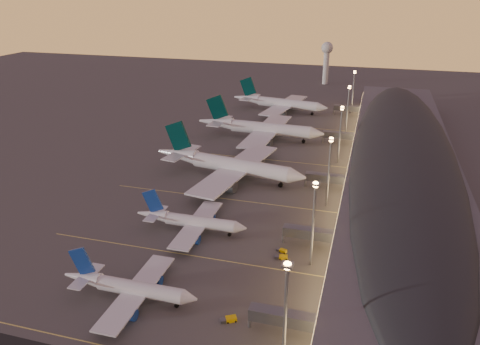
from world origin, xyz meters
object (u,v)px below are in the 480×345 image
object	(u,v)px
airliner_wide_mid	(260,128)
radar_tower	(327,56)
airliner_narrow_north	(191,221)
airliner_wide_near	(228,165)
baggage_tug_d	(282,257)
airliner_narrow_south	(129,288)
baggage_tug_c	(282,251)
airliner_wide_far	(279,103)
baggage_tug_b	(229,319)

from	to	relation	value
airliner_wide_mid	radar_tower	bearing A→B (deg)	86.80
airliner_narrow_north	airliner_wide_near	distance (m)	46.39
baggage_tug_d	airliner_narrow_south	bearing A→B (deg)	-146.09
baggage_tug_c	baggage_tug_d	distance (m)	3.76
airliner_wide_mid	radar_tower	size ratio (longest dim) A/B	2.05
airliner_narrow_south	airliner_wide_mid	bearing A→B (deg)	89.60
airliner_narrow_south	airliner_wide_far	bearing A→B (deg)	90.02
airliner_wide_far	baggage_tug_c	bearing A→B (deg)	-68.30
airliner_wide_mid	airliner_wide_far	bearing A→B (deg)	94.41
radar_tower	baggage_tug_b	bearing A→B (deg)	-87.85
airliner_wide_far	baggage_tug_d	distance (m)	169.57
airliner_narrow_north	airliner_wide_near	xyz separation A→B (m)	(-2.13, 46.29, 2.09)
airliner_wide_near	baggage_tug_d	distance (m)	64.25
airliner_wide_near	baggage_tug_b	distance (m)	89.04
airliner_narrow_south	airliner_narrow_north	world-z (taller)	airliner_narrow_north
airliner_wide_far	radar_tower	world-z (taller)	radar_tower
airliner_wide_mid	baggage_tug_c	xyz separation A→B (m)	(32.96, -104.98, -5.07)
airliner_narrow_north	baggage_tug_d	size ratio (longest dim) A/B	9.60
airliner_wide_far	baggage_tug_b	world-z (taller)	airliner_wide_far
airliner_narrow_north	baggage_tug_c	distance (m)	31.33
airliner_wide_mid	radar_tower	world-z (taller)	radar_tower
airliner_wide_mid	baggage_tug_b	xyz separation A→B (m)	(26.99, -138.88, -4.97)
radar_tower	baggage_tug_c	world-z (taller)	radar_tower
airliner_narrow_north	airliner_wide_mid	bearing A→B (deg)	90.54
baggage_tug_b	baggage_tug_c	size ratio (longest dim) A/B	1.21
airliner_wide_near	airliner_wide_mid	bearing A→B (deg)	99.33
radar_tower	baggage_tug_c	xyz separation A→B (m)	(16.84, -255.60, -21.44)
airliner_narrow_north	baggage_tug_c	world-z (taller)	airliner_narrow_north
airliner_wide_far	baggage_tug_c	size ratio (longest dim) A/B	18.23
airliner_narrow_south	baggage_tug_d	bearing A→B (deg)	40.48
airliner_wide_near	baggage_tug_c	distance (m)	60.77
radar_tower	baggage_tug_d	bearing A→B (deg)	-86.13
baggage_tug_c	airliner_wide_mid	bearing A→B (deg)	124.72
airliner_narrow_south	baggage_tug_d	size ratio (longest dim) A/B	9.46
airliner_narrow_north	radar_tower	bearing A→B (deg)	86.14
airliner_wide_far	airliner_narrow_south	bearing A→B (deg)	-79.80
radar_tower	baggage_tug_d	size ratio (longest dim) A/B	8.37
airliner_wide_near	airliner_wide_far	bearing A→B (deg)	100.11
airliner_narrow_north	airliner_wide_far	bearing A→B (deg)	90.64
baggage_tug_d	airliner_wide_mid	bearing A→B (deg)	100.16
airliner_narrow_north	airliner_wide_far	xyz separation A→B (m)	(-3.60, 157.64, 1.66)
airliner_narrow_north	airliner_narrow_south	bearing A→B (deg)	-93.59
baggage_tug_b	airliner_narrow_south	bearing A→B (deg)	147.51
baggage_tug_c	baggage_tug_d	world-z (taller)	baggage_tug_d
baggage_tug_b	baggage_tug_d	bearing A→B (deg)	47.58
radar_tower	airliner_wide_far	bearing A→B (deg)	-100.67
airliner_narrow_south	baggage_tug_b	distance (m)	26.96
baggage_tug_d	airliner_wide_far	bearing A→B (deg)	94.92
airliner_wide_mid	baggage_tug_d	size ratio (longest dim) A/B	17.17
radar_tower	airliner_narrow_north	bearing A→B (deg)	-93.19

